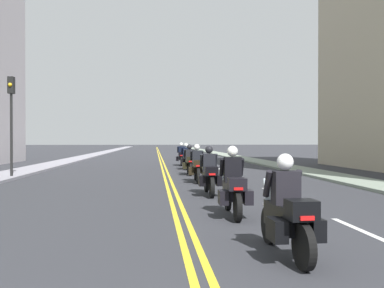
{
  "coord_description": "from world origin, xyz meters",
  "views": [
    {
      "loc": [
        -0.61,
        0.32,
        1.79
      ],
      "look_at": [
        1.46,
        22.53,
        1.61
      ],
      "focal_mm": 37.72,
      "sensor_mm": 36.0,
      "label": 1
    }
  ],
  "objects_px": {
    "motorcycle_0": "(287,215)",
    "motorcycle_5": "(186,159)",
    "motorcycle_1": "(233,188)",
    "traffic_light_near": "(11,108)",
    "motorcycle_6": "(181,156)",
    "motorcycle_2": "(209,175)",
    "motorcycle_3": "(197,167)",
    "motorcycle_4": "(190,162)"
  },
  "relations": [
    {
      "from": "motorcycle_0",
      "to": "motorcycle_5",
      "type": "bearing_deg",
      "value": 88.09
    },
    {
      "from": "motorcycle_0",
      "to": "motorcycle_1",
      "type": "height_order",
      "value": "motorcycle_1"
    },
    {
      "from": "motorcycle_1",
      "to": "traffic_light_near",
      "type": "bearing_deg",
      "value": 131.76
    },
    {
      "from": "motorcycle_0",
      "to": "motorcycle_6",
      "type": "xyz_separation_m",
      "value": [
        -0.11,
        22.98,
        0.02
      ]
    },
    {
      "from": "motorcycle_2",
      "to": "traffic_light_near",
      "type": "relative_size",
      "value": 0.46
    },
    {
      "from": "motorcycle_1",
      "to": "motorcycle_6",
      "type": "xyz_separation_m",
      "value": [
        0.07,
        19.6,
        0.0
      ]
    },
    {
      "from": "motorcycle_0",
      "to": "motorcycle_1",
      "type": "distance_m",
      "value": 3.38
    },
    {
      "from": "motorcycle_1",
      "to": "motorcycle_2",
      "type": "relative_size",
      "value": 0.97
    },
    {
      "from": "motorcycle_6",
      "to": "motorcycle_5",
      "type": "bearing_deg",
      "value": -86.0
    },
    {
      "from": "motorcycle_2",
      "to": "traffic_light_near",
      "type": "xyz_separation_m",
      "value": [
        -8.55,
        6.69,
        2.66
      ]
    },
    {
      "from": "motorcycle_3",
      "to": "motorcycle_6",
      "type": "relative_size",
      "value": 1.02
    },
    {
      "from": "motorcycle_5",
      "to": "traffic_light_near",
      "type": "xyz_separation_m",
      "value": [
        -8.73,
        -5.31,
        2.67
      ]
    },
    {
      "from": "motorcycle_2",
      "to": "motorcycle_6",
      "type": "bearing_deg",
      "value": 90.72
    },
    {
      "from": "motorcycle_0",
      "to": "motorcycle_5",
      "type": "relative_size",
      "value": 1.0
    },
    {
      "from": "motorcycle_6",
      "to": "traffic_light_near",
      "type": "bearing_deg",
      "value": -130.19
    },
    {
      "from": "motorcycle_0",
      "to": "motorcycle_6",
      "type": "relative_size",
      "value": 0.98
    },
    {
      "from": "motorcycle_2",
      "to": "motorcycle_3",
      "type": "distance_m",
      "value": 4.15
    },
    {
      "from": "motorcycle_0",
      "to": "motorcycle_1",
      "type": "bearing_deg",
      "value": 90.96
    },
    {
      "from": "motorcycle_2",
      "to": "traffic_light_near",
      "type": "distance_m",
      "value": 11.18
    },
    {
      "from": "motorcycle_0",
      "to": "motorcycle_5",
      "type": "xyz_separation_m",
      "value": [
        -0.05,
        19.12,
        -0.0
      ]
    },
    {
      "from": "motorcycle_1",
      "to": "motorcycle_5",
      "type": "relative_size",
      "value": 1.01
    },
    {
      "from": "motorcycle_1",
      "to": "motorcycle_0",
      "type": "bearing_deg",
      "value": -84.75
    },
    {
      "from": "motorcycle_0",
      "to": "motorcycle_2",
      "type": "bearing_deg",
      "value": 89.81
    },
    {
      "from": "motorcycle_3",
      "to": "motorcycle_4",
      "type": "height_order",
      "value": "motorcycle_3"
    },
    {
      "from": "motorcycle_5",
      "to": "motorcycle_3",
      "type": "bearing_deg",
      "value": -91.89
    },
    {
      "from": "motorcycle_1",
      "to": "motorcycle_4",
      "type": "distance_m",
      "value": 11.67
    },
    {
      "from": "motorcycle_6",
      "to": "traffic_light_near",
      "type": "relative_size",
      "value": 0.45
    },
    {
      "from": "motorcycle_2",
      "to": "motorcycle_5",
      "type": "relative_size",
      "value": 1.04
    },
    {
      "from": "motorcycle_2",
      "to": "traffic_light_near",
      "type": "height_order",
      "value": "traffic_light_near"
    },
    {
      "from": "motorcycle_3",
      "to": "motorcycle_5",
      "type": "xyz_separation_m",
      "value": [
        0.15,
        7.86,
        -0.01
      ]
    },
    {
      "from": "motorcycle_1",
      "to": "motorcycle_5",
      "type": "height_order",
      "value": "motorcycle_1"
    },
    {
      "from": "motorcycle_3",
      "to": "motorcycle_6",
      "type": "bearing_deg",
      "value": 91.43
    },
    {
      "from": "motorcycle_1",
      "to": "motorcycle_6",
      "type": "relative_size",
      "value": 0.99
    },
    {
      "from": "motorcycle_3",
      "to": "motorcycle_4",
      "type": "xyz_separation_m",
      "value": [
        0.0,
        3.79,
        -0.0
      ]
    },
    {
      "from": "motorcycle_4",
      "to": "motorcycle_5",
      "type": "height_order",
      "value": "motorcycle_5"
    },
    {
      "from": "motorcycle_2",
      "to": "motorcycle_6",
      "type": "xyz_separation_m",
      "value": [
        0.13,
        15.87,
        0.01
      ]
    },
    {
      "from": "motorcycle_1",
      "to": "motorcycle_2",
      "type": "distance_m",
      "value": 3.73
    },
    {
      "from": "motorcycle_0",
      "to": "motorcycle_3",
      "type": "distance_m",
      "value": 11.25
    },
    {
      "from": "motorcycle_2",
      "to": "motorcycle_4",
      "type": "height_order",
      "value": "motorcycle_2"
    },
    {
      "from": "motorcycle_2",
      "to": "motorcycle_6",
      "type": "height_order",
      "value": "motorcycle_6"
    },
    {
      "from": "motorcycle_0",
      "to": "traffic_light_near",
      "type": "relative_size",
      "value": 0.44
    },
    {
      "from": "motorcycle_1",
      "to": "motorcycle_5",
      "type": "xyz_separation_m",
      "value": [
        0.12,
        15.74,
        -0.02
      ]
    }
  ]
}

